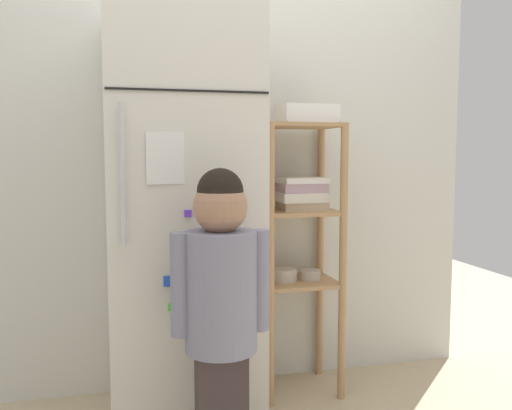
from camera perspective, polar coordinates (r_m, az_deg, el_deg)
ground_plane at (r=2.60m, az=-1.59°, el=-20.65°), size 6.00×6.00×0.00m
kitchen_wall_back at (r=2.66m, az=-3.16°, el=4.81°), size 2.54×0.03×2.23m
refrigerator at (r=2.33m, az=-7.74°, el=-1.45°), size 0.62×0.59×1.73m
child_standing at (r=1.92m, az=-3.76°, el=-9.00°), size 0.35×0.26×1.09m
pantry_shelf_unit at (r=2.56m, az=4.46°, el=-2.17°), size 0.38×0.33×1.28m
fruit_bin at (r=2.55m, az=5.63°, el=9.39°), size 0.26×0.19×0.09m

